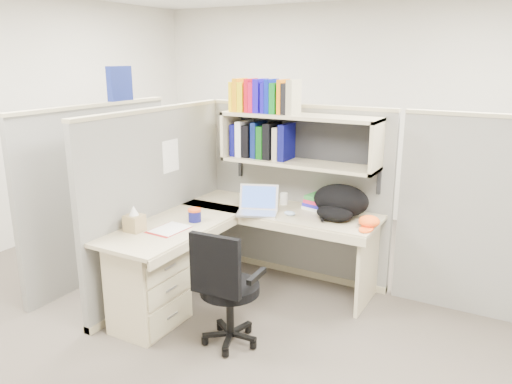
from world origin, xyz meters
The scene contains 14 objects.
ground centered at (0.00, 0.00, 0.00)m, with size 6.00×6.00×0.00m, color #332E27.
room_shell centered at (0.00, 0.00, 1.62)m, with size 6.00×6.00×6.00m.
cubicle centered at (-0.37, 0.45, 0.91)m, with size 3.79×1.84×1.95m.
desk centered at (-0.41, -0.29, 0.44)m, with size 1.74×1.75×0.73m.
laptop centered at (-0.12, 0.36, 0.85)m, with size 0.34×0.34×0.24m, color silver, non-canonical shape.
backpack centered at (0.52, 0.58, 0.87)m, with size 0.47×0.36×0.28m, color black, non-canonical shape.
orange_cap centered at (0.82, 0.50, 0.78)m, with size 0.17×0.19×0.09m, color #FF5816, non-canonical shape.
snack_canister centered at (-0.47, -0.07, 0.79)m, with size 0.11×0.11×0.11m.
tissue_box centered at (-0.74, -0.48, 0.83)m, with size 0.13×0.13×0.20m, color #9F885A, non-canonical shape.
mouse centered at (0.14, 0.46, 0.75)m, with size 0.10×0.07×0.04m, color #97B3D6.
paper_cup centered at (-0.05, 0.74, 0.78)m, with size 0.07×0.07×0.10m, color white.
book_stack centered at (0.27, 0.78, 0.79)m, with size 0.19×0.25×0.12m, color gray, non-canonical shape.
loose_paper centered at (-0.53, -0.31, 0.73)m, with size 0.22×0.29×0.00m, color silver, non-canonical shape.
task_chair centered at (0.11, -0.50, 0.32)m, with size 0.48×0.44×0.90m.
Camera 1 is at (1.86, -3.21, 2.04)m, focal length 35.00 mm.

